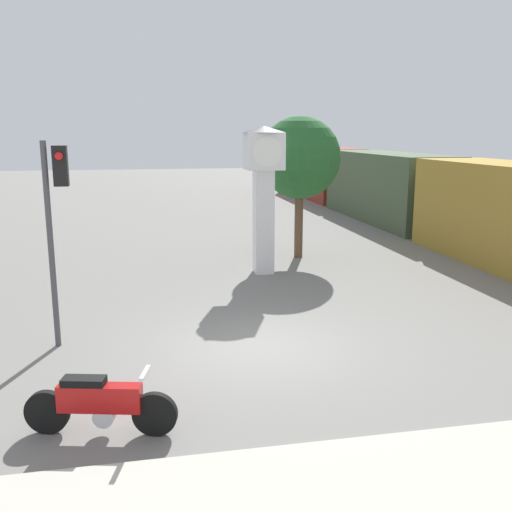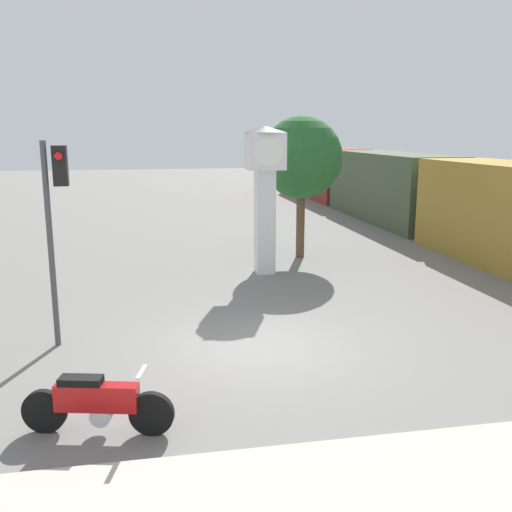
# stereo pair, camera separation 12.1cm
# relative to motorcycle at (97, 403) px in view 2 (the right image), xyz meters

# --- Properties ---
(ground_plane) EXTENTS (120.00, 120.00, 0.00)m
(ground_plane) POSITION_rel_motorcycle_xyz_m (2.98, 2.99, -0.49)
(ground_plane) COLOR slate
(motorcycle) EXTENTS (2.26, 0.73, 1.01)m
(motorcycle) POSITION_rel_motorcycle_xyz_m (0.00, 0.00, 0.00)
(motorcycle) COLOR black
(motorcycle) RESTS_ON ground_plane
(clock_tower) EXTENTS (1.35, 1.35, 4.61)m
(clock_tower) POSITION_rel_motorcycle_xyz_m (4.46, 9.32, 2.58)
(clock_tower) COLOR white
(clock_tower) RESTS_ON ground_plane
(freight_train) EXTENTS (2.80, 32.91, 3.40)m
(freight_train) POSITION_rel_motorcycle_xyz_m (12.93, 19.11, 1.21)
(freight_train) COLOR olive
(freight_train) RESTS_ON ground_plane
(traffic_light) EXTENTS (0.50, 0.35, 4.26)m
(traffic_light) POSITION_rel_motorcycle_xyz_m (-0.98, 3.91, 2.44)
(traffic_light) COLOR #47474C
(traffic_light) RESTS_ON ground_plane
(street_tree) EXTENTS (2.86, 2.86, 4.98)m
(street_tree) POSITION_rel_motorcycle_xyz_m (6.18, 11.36, 3.04)
(street_tree) COLOR brown
(street_tree) RESTS_ON ground_plane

